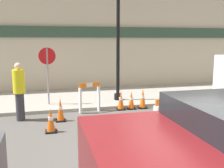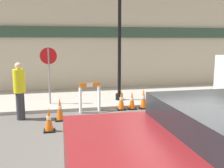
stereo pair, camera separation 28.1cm
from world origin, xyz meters
TOP-DOWN VIEW (x-y plane):
  - ground_plane at (0.00, 0.00)m, footprint 60.00×60.00m
  - sidewalk_slab at (0.00, 6.36)m, footprint 18.00×3.72m
  - storefront_facade at (0.00, 8.29)m, footprint 18.00×0.22m
  - stop_sign at (-2.66, 5.39)m, footprint 0.60×0.06m
  - barricade_0 at (-1.33, 4.35)m, footprint 0.75×0.30m
  - barricade_1 at (0.04, 1.42)m, footprint 0.68×0.44m
  - traffic_cone_0 at (-2.64, 2.64)m, footprint 0.30×0.30m
  - traffic_cone_1 at (-2.34, 3.57)m, footprint 0.30×0.30m
  - traffic_cone_2 at (0.61, 4.40)m, footprint 0.30×0.30m
  - traffic_cone_3 at (-0.21, 4.40)m, footprint 0.30×0.30m
  - traffic_cone_4 at (0.18, 4.40)m, footprint 0.30×0.30m
  - person_worker at (-3.52, 3.94)m, footprint 0.40×0.40m

SIDE VIEW (x-z plane):
  - ground_plane at x=0.00m, z-range 0.00..0.00m
  - sidewalk_slab at x=0.00m, z-range 0.00..0.11m
  - traffic_cone_4 at x=0.18m, z-range -0.01..0.63m
  - traffic_cone_0 at x=-2.64m, z-range -0.01..0.64m
  - traffic_cone_3 at x=-0.21m, z-range -0.01..0.68m
  - traffic_cone_1 at x=-2.34m, z-range -0.01..0.70m
  - traffic_cone_2 at x=0.61m, z-range -0.01..0.72m
  - barricade_0 at x=-1.33m, z-range 0.03..1.04m
  - barricade_1 at x=0.04m, z-range 0.03..1.07m
  - person_worker at x=-3.52m, z-range 0.07..1.83m
  - stop_sign at x=-2.66m, z-range 0.46..2.52m
  - storefront_facade at x=0.00m, z-range 0.00..5.50m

